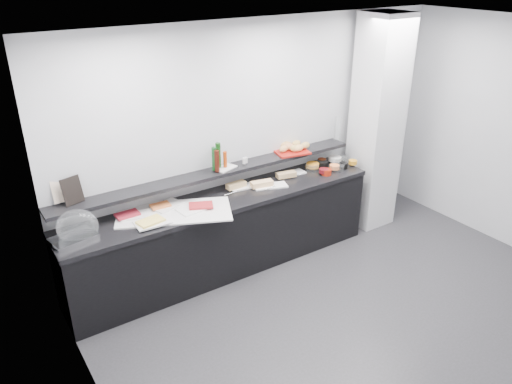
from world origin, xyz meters
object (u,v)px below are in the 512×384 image
cloche_base (73,238)px  condiment_tray (225,168)px  framed_print (72,191)px  carafe (338,129)px  sandwich_plate_mid (270,186)px  bread_tray (292,152)px

cloche_base → condiment_tray: bearing=-5.0°
framed_print → carafe: carafe is taller
cloche_base → condiment_tray: size_ratio=1.58×
carafe → cloche_base: bearing=-176.2°
sandwich_plate_mid → bread_tray: 0.55m
sandwich_plate_mid → carafe: (1.21, 0.25, 0.39)m
carafe → sandwich_plate_mid: bearing=-168.2°
carafe → framed_print: bearing=179.7°
cloche_base → sandwich_plate_mid: size_ratio=1.03×
bread_tray → carafe: 0.77m
condiment_tray → carafe: carafe is taller
condiment_tray → bread_tray: (0.91, -0.02, 0.00)m
bread_tray → carafe: bearing=14.9°
cloche_base → carafe: 3.43m
bread_tray → framed_print: bearing=-170.6°
sandwich_plate_mid → bread_tray: bearing=42.3°
bread_tray → condiment_tray: bearing=-170.3°
cloche_base → framed_print: bearing=53.9°
sandwich_plate_mid → framed_print: size_ratio=1.46×
cloche_base → condiment_tray: 1.76m
sandwich_plate_mid → cloche_base: bearing=-162.4°
sandwich_plate_mid → bread_tray: bread_tray is taller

